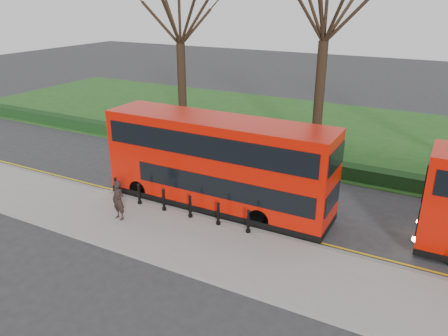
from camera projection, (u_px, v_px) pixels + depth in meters
The scene contains 12 objects.
ground at pixel (210, 209), 20.64m from camera, with size 120.00×120.00×0.00m, color #28282B.
pavement at pixel (173, 236), 18.15m from camera, with size 60.00×4.00×0.15m, color gray.
kerb at pixel (198, 216), 19.79m from camera, with size 60.00×0.25×0.16m, color slate.
grass_verge at pixel (309, 129), 32.90m from camera, with size 60.00×18.00×0.06m, color #1A4818.
hedge at pixel (266, 157), 26.05m from camera, with size 60.00×0.90×0.80m, color black.
yellow_line_outer at pixel (202, 215), 20.06m from camera, with size 60.00×0.10×0.01m, color yellow.
yellow_line_inner at pixel (204, 213), 20.22m from camera, with size 60.00×0.10×0.01m, color yellow.
tree_left at pixel (179, 12), 29.26m from camera, with size 7.35×7.35×11.49m.
tree_mid at pixel (327, 0), 24.55m from camera, with size 8.07×8.07×12.61m.
bollard_row at pixel (177, 204), 19.70m from camera, with size 7.30×0.15×1.00m.
bus_lead at pixel (217, 164), 20.08m from camera, with size 10.85×2.49×4.32m.
pedestrian at pixel (118, 200), 19.11m from camera, with size 0.65×0.43×1.79m, color black.
Camera 1 is at (9.35, -15.94, 9.41)m, focal length 35.00 mm.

